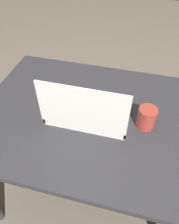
{
  "coord_description": "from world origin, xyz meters",
  "views": [
    {
      "loc": [
        -0.15,
        0.71,
        1.46
      ],
      "look_at": [
        0.04,
        0.01,
        0.72
      ],
      "focal_mm": 35.0,
      "sensor_mm": 36.0,
      "label": 1
    }
  ],
  "objects": [
    {
      "name": "dining_table",
      "position": [
        0.0,
        0.0,
        0.61
      ],
      "size": [
        1.15,
        0.82,
        0.7
      ],
      "color": "#2D2D33",
      "rests_on": "ground_plane"
    },
    {
      "name": "ground_plane",
      "position": [
        0.0,
        0.0,
        0.0
      ],
      "size": [
        8.0,
        8.0,
        0.0
      ],
      "primitive_type": "plane",
      "color": "#6B6054"
    },
    {
      "name": "donut_box",
      "position": [
        0.04,
        0.04,
        0.76
      ],
      "size": [
        0.37,
        0.23,
        0.25
      ],
      "color": "silver",
      "rests_on": "dining_table"
    },
    {
      "name": "coffee_mug",
      "position": [
        -0.23,
        0.01,
        0.76
      ],
      "size": [
        0.08,
        0.08,
        0.1
      ],
      "color": "#A3382D",
      "rests_on": "dining_table"
    }
  ]
}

